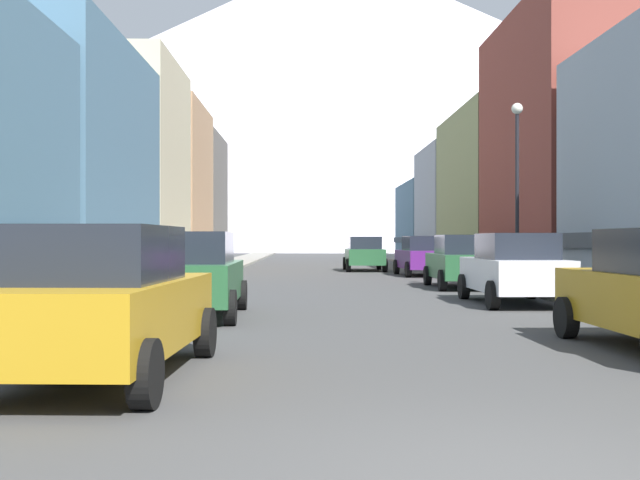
{
  "coord_description": "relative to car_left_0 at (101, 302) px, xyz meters",
  "views": [
    {
      "loc": [
        -1.41,
        -5.03,
        1.62
      ],
      "look_at": [
        -0.56,
        43.68,
        1.6
      ],
      "focal_mm": 43.36,
      "sensor_mm": 36.0,
      "label": 1
    }
  ],
  "objects": [
    {
      "name": "sidewalk_left",
      "position": [
        -2.45,
        31.03,
        -0.82
      ],
      "size": [
        2.5,
        100.0,
        0.15
      ],
      "primitive_type": "cube",
      "color": "gray",
      "rests_on": "ground"
    },
    {
      "name": "sidewalk_right",
      "position": [
        10.05,
        31.03,
        -0.82
      ],
      "size": [
        2.5,
        100.0,
        0.15
      ],
      "primitive_type": "cube",
      "color": "gray",
      "rests_on": "ground"
    },
    {
      "name": "storefront_left_3",
      "position": [
        -8.43,
        27.44,
        3.93
      ],
      "size": [
        9.77,
        8.42,
        9.99
      ],
      "color": "beige",
      "rests_on": "ground"
    },
    {
      "name": "storefront_left_4",
      "position": [
        -7.6,
        36.83,
        3.72
      ],
      "size": [
        8.1,
        9.21,
        9.57
      ],
      "color": "tan",
      "rests_on": "ground"
    },
    {
      "name": "storefront_left_5",
      "position": [
        -6.8,
        46.17,
        3.46
      ],
      "size": [
        6.51,
        9.13,
        9.05
      ],
      "color": "#66605B",
      "rests_on": "ground"
    },
    {
      "name": "storefront_right_2",
      "position": [
        15.13,
        24.82,
        4.71
      ],
      "size": [
        7.96,
        11.83,
        11.57
      ],
      "color": "brown",
      "rests_on": "ground"
    },
    {
      "name": "storefront_right_3",
      "position": [
        15.87,
        37.35,
        3.59
      ],
      "size": [
        9.43,
        12.9,
        9.3
      ],
      "color": "#8C9966",
      "rests_on": "ground"
    },
    {
      "name": "storefront_right_4",
      "position": [
        15.04,
        49.43,
        3.24
      ],
      "size": [
        7.78,
        10.62,
        8.6
      ],
      "color": "#99A5B2",
      "rests_on": "ground"
    },
    {
      "name": "storefront_right_5",
      "position": [
        14.95,
        61.71,
        2.38
      ],
      "size": [
        7.59,
        13.24,
        6.81
      ],
      "color": "slate",
      "rests_on": "ground"
    },
    {
      "name": "car_left_0",
      "position": [
        0.0,
        0.0,
        0.0
      ],
      "size": [
        2.22,
        4.47,
        1.78
      ],
      "color": "#B28419",
      "rests_on": "ground"
    },
    {
      "name": "car_left_1",
      "position": [
        0.0,
        7.13,
        0.0
      ],
      "size": [
        2.13,
        4.43,
        1.78
      ],
      "color": "#265933",
      "rests_on": "ground"
    },
    {
      "name": "car_right_1",
      "position": [
        7.6,
        10.27,
        0.0
      ],
      "size": [
        2.07,
        4.4,
        1.78
      ],
      "color": "silver",
      "rests_on": "ground"
    },
    {
      "name": "car_right_2",
      "position": [
        7.6,
        16.71,
        0.0
      ],
      "size": [
        2.12,
        4.43,
        1.78
      ],
      "color": "#265933",
      "rests_on": "ground"
    },
    {
      "name": "car_right_3",
      "position": [
        7.6,
        25.55,
        0.0
      ],
      "size": [
        2.21,
        4.46,
        1.78
      ],
      "color": "#591E72",
      "rests_on": "ground"
    },
    {
      "name": "car_driving_0",
      "position": [
        5.4,
        31.1,
        0.0
      ],
      "size": [
        2.06,
        4.4,
        1.78
      ],
      "color": "#265933",
      "rests_on": "ground"
    },
    {
      "name": "potted_plant_0",
      "position": [
        -3.2,
        12.08,
        -0.38
      ],
      "size": [
        0.55,
        0.55,
        0.78
      ],
      "color": "brown",
      "rests_on": "sidewalk_left"
    },
    {
      "name": "potted_plant_1",
      "position": [
        -3.2,
        5.65,
        -0.29
      ],
      "size": [
        0.49,
        0.49,
        0.86
      ],
      "color": "gray",
      "rests_on": "sidewalk_left"
    },
    {
      "name": "pedestrian_1",
      "position": [
        -2.45,
        7.19,
        0.05
      ],
      "size": [
        0.36,
        0.36,
        1.72
      ],
      "color": "#333338",
      "rests_on": "sidewalk_left"
    },
    {
      "name": "streetlamp_right",
      "position": [
        9.15,
        15.64,
        3.09
      ],
      "size": [
        0.36,
        0.36,
        5.86
      ],
      "color": "black",
      "rests_on": "sidewalk_right"
    },
    {
      "name": "mountain_backdrop",
      "position": [
        14.25,
        256.03,
        49.55
      ],
      "size": [
        347.52,
        347.52,
        100.9
      ],
      "primitive_type": "cone",
      "color": "silver",
      "rests_on": "ground"
    }
  ]
}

